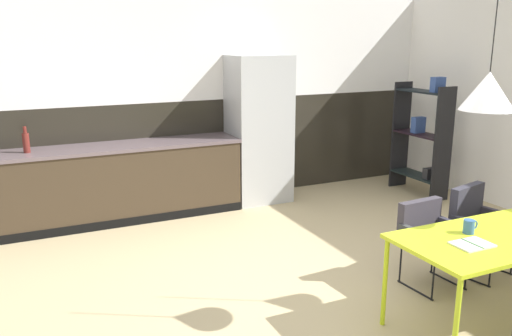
{
  "coord_description": "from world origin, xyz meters",
  "views": [
    {
      "loc": [
        -2.33,
        -3.22,
        2.15
      ],
      "look_at": [
        -0.46,
        0.79,
        1.04
      ],
      "focal_mm": 36.96,
      "sensor_mm": 36.0,
      "label": 1
    }
  ],
  "objects_px": {
    "refrigerator_column": "(259,130)",
    "armchair_by_stool": "(477,220)",
    "armchair_far_side": "(429,233)",
    "open_book": "(472,244)",
    "mug_short_terracotta": "(469,226)",
    "open_shelf_unit": "(422,135)",
    "dining_table": "(511,238)",
    "pendant_lamp_over_table_near": "(488,91)",
    "bottle_wine_green": "(26,142)"
  },
  "relations": [
    {
      "from": "armchair_by_stool",
      "to": "bottle_wine_green",
      "type": "height_order",
      "value": "bottle_wine_green"
    },
    {
      "from": "open_book",
      "to": "bottle_wine_green",
      "type": "height_order",
      "value": "bottle_wine_green"
    },
    {
      "from": "dining_table",
      "to": "bottle_wine_green",
      "type": "distance_m",
      "value": 4.84
    },
    {
      "from": "armchair_by_stool",
      "to": "pendant_lamp_over_table_near",
      "type": "xyz_separation_m",
      "value": [
        -0.87,
        -0.73,
        1.29
      ]
    },
    {
      "from": "armchair_far_side",
      "to": "armchair_by_stool",
      "type": "bearing_deg",
      "value": 176.8
    },
    {
      "from": "open_shelf_unit",
      "to": "dining_table",
      "type": "bearing_deg",
      "value": -31.4
    },
    {
      "from": "mug_short_terracotta",
      "to": "open_shelf_unit",
      "type": "relative_size",
      "value": 0.08
    },
    {
      "from": "bottle_wine_green",
      "to": "pendant_lamp_over_table_near",
      "type": "xyz_separation_m",
      "value": [
        2.81,
        -3.61,
        0.76
      ]
    },
    {
      "from": "armchair_far_side",
      "to": "dining_table",
      "type": "bearing_deg",
      "value": 91.08
    },
    {
      "from": "open_book",
      "to": "pendant_lamp_over_table_near",
      "type": "bearing_deg",
      "value": 42.31
    },
    {
      "from": "open_shelf_unit",
      "to": "pendant_lamp_over_table_near",
      "type": "xyz_separation_m",
      "value": [
        -2.17,
        -2.93,
        0.96
      ]
    },
    {
      "from": "open_book",
      "to": "bottle_wine_green",
      "type": "relative_size",
      "value": 0.91
    },
    {
      "from": "pendant_lamp_over_table_near",
      "to": "bottle_wine_green",
      "type": "bearing_deg",
      "value": 127.89
    },
    {
      "from": "armchair_by_stool",
      "to": "mug_short_terracotta",
      "type": "bearing_deg",
      "value": 24.57
    },
    {
      "from": "refrigerator_column",
      "to": "open_book",
      "type": "height_order",
      "value": "refrigerator_column"
    },
    {
      "from": "armchair_by_stool",
      "to": "bottle_wine_green",
      "type": "xyz_separation_m",
      "value": [
        -3.68,
        2.87,
        0.53
      ]
    },
    {
      "from": "armchair_far_side",
      "to": "pendant_lamp_over_table_near",
      "type": "relative_size",
      "value": 0.76
    },
    {
      "from": "armchair_far_side",
      "to": "open_book",
      "type": "relative_size",
      "value": 2.79
    },
    {
      "from": "refrigerator_column",
      "to": "armchair_by_stool",
      "type": "xyz_separation_m",
      "value": [
        0.86,
        -2.88,
        -0.45
      ]
    },
    {
      "from": "armchair_far_side",
      "to": "bottle_wine_green",
      "type": "bearing_deg",
      "value": -46.69
    },
    {
      "from": "armchair_by_stool",
      "to": "bottle_wine_green",
      "type": "relative_size",
      "value": 2.78
    },
    {
      "from": "dining_table",
      "to": "open_shelf_unit",
      "type": "relative_size",
      "value": 1.1
    },
    {
      "from": "open_book",
      "to": "mug_short_terracotta",
      "type": "bearing_deg",
      "value": 48.94
    },
    {
      "from": "open_shelf_unit",
      "to": "pendant_lamp_over_table_near",
      "type": "height_order",
      "value": "pendant_lamp_over_table_near"
    },
    {
      "from": "dining_table",
      "to": "mug_short_terracotta",
      "type": "height_order",
      "value": "mug_short_terracotta"
    },
    {
      "from": "armchair_far_side",
      "to": "open_book",
      "type": "height_order",
      "value": "open_book"
    },
    {
      "from": "open_shelf_unit",
      "to": "refrigerator_column",
      "type": "bearing_deg",
      "value": -107.63
    },
    {
      "from": "refrigerator_column",
      "to": "armchair_far_side",
      "type": "xyz_separation_m",
      "value": [
        0.29,
        -2.89,
        -0.48
      ]
    },
    {
      "from": "pendant_lamp_over_table_near",
      "to": "mug_short_terracotta",
      "type": "bearing_deg",
      "value": 57.07
    },
    {
      "from": "armchair_by_stool",
      "to": "open_shelf_unit",
      "type": "relative_size",
      "value": 0.5
    },
    {
      "from": "open_book",
      "to": "mug_short_terracotta",
      "type": "height_order",
      "value": "mug_short_terracotta"
    },
    {
      "from": "armchair_by_stool",
      "to": "open_book",
      "type": "bearing_deg",
      "value": 26.57
    },
    {
      "from": "armchair_far_side",
      "to": "open_book",
      "type": "distance_m",
      "value": 0.94
    },
    {
      "from": "mug_short_terracotta",
      "to": "open_shelf_unit",
      "type": "height_order",
      "value": "open_shelf_unit"
    },
    {
      "from": "armchair_far_side",
      "to": "pendant_lamp_over_table_near",
      "type": "xyz_separation_m",
      "value": [
        -0.3,
        -0.73,
        1.32
      ]
    },
    {
      "from": "dining_table",
      "to": "mug_short_terracotta",
      "type": "relative_size",
      "value": 14.04
    },
    {
      "from": "dining_table",
      "to": "mug_short_terracotta",
      "type": "distance_m",
      "value": 0.34
    },
    {
      "from": "mug_short_terracotta",
      "to": "bottle_wine_green",
      "type": "relative_size",
      "value": 0.44
    },
    {
      "from": "mug_short_terracotta",
      "to": "pendant_lamp_over_table_near",
      "type": "bearing_deg",
      "value": -122.93
    },
    {
      "from": "armchair_by_stool",
      "to": "pendant_lamp_over_table_near",
      "type": "distance_m",
      "value": 1.72
    },
    {
      "from": "dining_table",
      "to": "open_book",
      "type": "bearing_deg",
      "value": -172.74
    },
    {
      "from": "open_book",
      "to": "open_shelf_unit",
      "type": "bearing_deg",
      "value": 53.11
    },
    {
      "from": "open_shelf_unit",
      "to": "open_book",
      "type": "bearing_deg",
      "value": -36.89
    },
    {
      "from": "refrigerator_column",
      "to": "dining_table",
      "type": "bearing_deg",
      "value": -84.46
    },
    {
      "from": "dining_table",
      "to": "armchair_by_stool",
      "type": "height_order",
      "value": "armchair_by_stool"
    },
    {
      "from": "open_book",
      "to": "mug_short_terracotta",
      "type": "relative_size",
      "value": 2.07
    },
    {
      "from": "armchair_by_stool",
      "to": "open_shelf_unit",
      "type": "xyz_separation_m",
      "value": [
        1.3,
        2.19,
        0.32
      ]
    },
    {
      "from": "bottle_wine_green",
      "to": "pendant_lamp_over_table_near",
      "type": "bearing_deg",
      "value": -52.11
    },
    {
      "from": "refrigerator_column",
      "to": "open_book",
      "type": "xyz_separation_m",
      "value": [
        -0.11,
        -3.7,
        -0.22
      ]
    },
    {
      "from": "open_book",
      "to": "pendant_lamp_over_table_near",
      "type": "xyz_separation_m",
      "value": [
        0.1,
        0.09,
        1.05
      ]
    }
  ]
}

